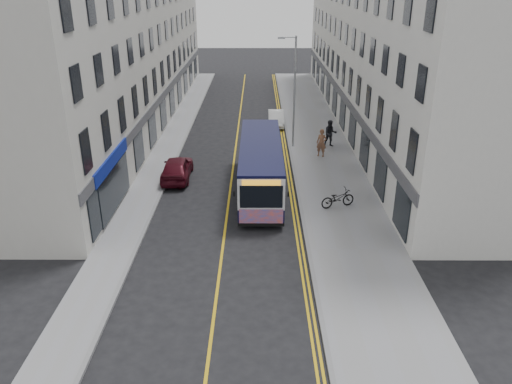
{
  "coord_description": "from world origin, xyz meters",
  "views": [
    {
      "loc": [
        1.63,
        -21.32,
        11.71
      ],
      "look_at": [
        1.55,
        1.99,
        1.6
      ],
      "focal_mm": 35.0,
      "sensor_mm": 36.0,
      "label": 1
    }
  ],
  "objects_px": {
    "pedestrian_far": "(330,133)",
    "car_white": "(276,118)",
    "city_bus": "(261,165)",
    "streetlamp": "(293,89)",
    "car_maroon": "(177,168)",
    "pedestrian_near": "(321,143)",
    "bicycle": "(338,198)"
  },
  "relations": [
    {
      "from": "pedestrian_far",
      "to": "city_bus",
      "type": "bearing_deg",
      "value": -123.52
    },
    {
      "from": "city_bus",
      "to": "car_white",
      "type": "bearing_deg",
      "value": 84.43
    },
    {
      "from": "pedestrian_far",
      "to": "pedestrian_near",
      "type": "bearing_deg",
      "value": -113.4
    },
    {
      "from": "pedestrian_far",
      "to": "car_maroon",
      "type": "xyz_separation_m",
      "value": [
        -10.38,
        -6.22,
        -0.38
      ]
    },
    {
      "from": "city_bus",
      "to": "pedestrian_far",
      "type": "distance_m",
      "value": 9.66
    },
    {
      "from": "city_bus",
      "to": "car_maroon",
      "type": "bearing_deg",
      "value": 159.7
    },
    {
      "from": "city_bus",
      "to": "pedestrian_far",
      "type": "relative_size",
      "value": 5.21
    },
    {
      "from": "streetlamp",
      "to": "bicycle",
      "type": "relative_size",
      "value": 4.11
    },
    {
      "from": "pedestrian_near",
      "to": "streetlamp",
      "type": "bearing_deg",
      "value": 152.86
    },
    {
      "from": "car_maroon",
      "to": "pedestrian_near",
      "type": "bearing_deg",
      "value": -157.86
    },
    {
      "from": "pedestrian_near",
      "to": "pedestrian_far",
      "type": "relative_size",
      "value": 0.98
    },
    {
      "from": "pedestrian_near",
      "to": "bicycle",
      "type": "bearing_deg",
      "value": -67.95
    },
    {
      "from": "city_bus",
      "to": "bicycle",
      "type": "relative_size",
      "value": 5.27
    },
    {
      "from": "car_maroon",
      "to": "car_white",
      "type": "bearing_deg",
      "value": -118.95
    },
    {
      "from": "streetlamp",
      "to": "bicycle",
      "type": "bearing_deg",
      "value": -80.23
    },
    {
      "from": "bicycle",
      "to": "pedestrian_far",
      "type": "bearing_deg",
      "value": -24.65
    },
    {
      "from": "bicycle",
      "to": "city_bus",
      "type": "bearing_deg",
      "value": 40.39
    },
    {
      "from": "car_maroon",
      "to": "bicycle",
      "type": "bearing_deg",
      "value": 154.33
    },
    {
      "from": "city_bus",
      "to": "car_white",
      "type": "relative_size",
      "value": 2.76
    },
    {
      "from": "city_bus",
      "to": "car_maroon",
      "type": "height_order",
      "value": "city_bus"
    },
    {
      "from": "city_bus",
      "to": "bicycle",
      "type": "bearing_deg",
      "value": -30.28
    },
    {
      "from": "bicycle",
      "to": "pedestrian_near",
      "type": "distance_m",
      "value": 8.38
    },
    {
      "from": "bicycle",
      "to": "pedestrian_near",
      "type": "relative_size",
      "value": 1.01
    },
    {
      "from": "bicycle",
      "to": "car_maroon",
      "type": "xyz_separation_m",
      "value": [
        -9.39,
        4.37,
        0.1
      ]
    },
    {
      "from": "streetlamp",
      "to": "car_maroon",
      "type": "bearing_deg",
      "value": -140.52
    },
    {
      "from": "streetlamp",
      "to": "city_bus",
      "type": "bearing_deg",
      "value": -106.11
    },
    {
      "from": "pedestrian_near",
      "to": "car_maroon",
      "type": "relative_size",
      "value": 0.45
    },
    {
      "from": "pedestrian_far",
      "to": "car_white",
      "type": "relative_size",
      "value": 0.53
    },
    {
      "from": "city_bus",
      "to": "streetlamp",
      "type": "bearing_deg",
      "value": 73.89
    },
    {
      "from": "city_bus",
      "to": "bicycle",
      "type": "xyz_separation_m",
      "value": [
        4.18,
        -2.44,
        -1.0
      ]
    },
    {
      "from": "bicycle",
      "to": "pedestrian_near",
      "type": "bearing_deg",
      "value": -19.85
    },
    {
      "from": "bicycle",
      "to": "pedestrian_far",
      "type": "distance_m",
      "value": 10.64
    }
  ]
}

